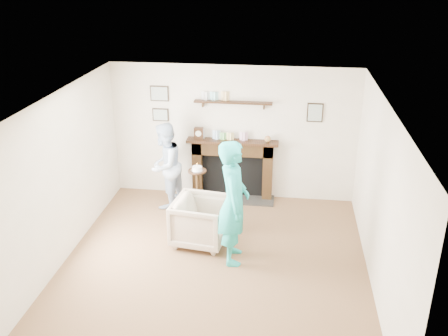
{
  "coord_description": "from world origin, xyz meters",
  "views": [
    {
      "loc": [
        0.97,
        -6.12,
        4.22
      ],
      "look_at": [
        0.04,
        0.9,
        1.22
      ],
      "focal_mm": 40.0,
      "sensor_mm": 36.0,
      "label": 1
    }
  ],
  "objects_px": {
    "armchair": "(201,242)",
    "woman": "(233,258)",
    "pedestal_table": "(197,184)",
    "man": "(167,205)"
  },
  "relations": [
    {
      "from": "armchair",
      "to": "woman",
      "type": "relative_size",
      "value": 0.44
    },
    {
      "from": "woman",
      "to": "pedestal_table",
      "type": "xyz_separation_m",
      "value": [
        -0.77,
        1.26,
        0.62
      ]
    },
    {
      "from": "armchair",
      "to": "man",
      "type": "xyz_separation_m",
      "value": [
        -0.86,
        1.21,
        0.0
      ]
    },
    {
      "from": "man",
      "to": "woman",
      "type": "xyz_separation_m",
      "value": [
        1.42,
        -1.61,
        0.0
      ]
    },
    {
      "from": "armchair",
      "to": "pedestal_table",
      "type": "height_order",
      "value": "pedestal_table"
    },
    {
      "from": "armchair",
      "to": "pedestal_table",
      "type": "relative_size",
      "value": 0.83
    },
    {
      "from": "armchair",
      "to": "woman",
      "type": "height_order",
      "value": "woman"
    },
    {
      "from": "woman",
      "to": "pedestal_table",
      "type": "bearing_deg",
      "value": 24.25
    },
    {
      "from": "woman",
      "to": "pedestal_table",
      "type": "relative_size",
      "value": 1.88
    },
    {
      "from": "man",
      "to": "armchair",
      "type": "bearing_deg",
      "value": 50.26
    }
  ]
}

